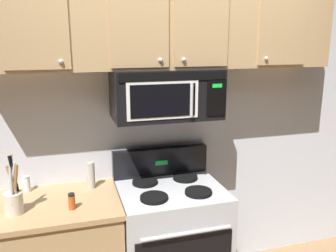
{
  "coord_description": "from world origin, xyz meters",
  "views": [
    {
      "loc": [
        -0.68,
        -1.81,
        1.93
      ],
      "look_at": [
        0.0,
        0.49,
        1.35
      ],
      "focal_mm": 37.0,
      "sensor_mm": 36.0,
      "label": 1
    }
  ],
  "objects_px": {
    "stove_range": "(170,241)",
    "pepper_mill": "(91,175)",
    "salt_shaker": "(27,184)",
    "utensil_crock_cream": "(14,198)",
    "spice_jar": "(72,201)",
    "over_range_microwave": "(166,94)"
  },
  "relations": [
    {
      "from": "stove_range",
      "to": "salt_shaker",
      "type": "relative_size",
      "value": 9.87
    },
    {
      "from": "stove_range",
      "to": "salt_shaker",
      "type": "distance_m",
      "value": 1.13
    },
    {
      "from": "utensil_crock_cream",
      "to": "salt_shaker",
      "type": "xyz_separation_m",
      "value": [
        0.04,
        0.33,
        -0.05
      ]
    },
    {
      "from": "utensil_crock_cream",
      "to": "spice_jar",
      "type": "distance_m",
      "value": 0.35
    },
    {
      "from": "stove_range",
      "to": "pepper_mill",
      "type": "bearing_deg",
      "value": 162.95
    },
    {
      "from": "over_range_microwave",
      "to": "stove_range",
      "type": "bearing_deg",
      "value": -89.86
    },
    {
      "from": "utensil_crock_cream",
      "to": "pepper_mill",
      "type": "height_order",
      "value": "utensil_crock_cream"
    },
    {
      "from": "stove_range",
      "to": "spice_jar",
      "type": "height_order",
      "value": "stove_range"
    },
    {
      "from": "over_range_microwave",
      "to": "salt_shaker",
      "type": "height_order",
      "value": "over_range_microwave"
    },
    {
      "from": "over_range_microwave",
      "to": "spice_jar",
      "type": "distance_m",
      "value": 0.96
    },
    {
      "from": "over_range_microwave",
      "to": "pepper_mill",
      "type": "distance_m",
      "value": 0.8
    },
    {
      "from": "stove_range",
      "to": "pepper_mill",
      "type": "xyz_separation_m",
      "value": [
        -0.55,
        0.17,
        0.53
      ]
    },
    {
      "from": "pepper_mill",
      "to": "spice_jar",
      "type": "height_order",
      "value": "pepper_mill"
    },
    {
      "from": "pepper_mill",
      "to": "salt_shaker",
      "type": "bearing_deg",
      "value": 171.33
    },
    {
      "from": "utensil_crock_cream",
      "to": "stove_range",
      "type": "bearing_deg",
      "value": 5.03
    },
    {
      "from": "pepper_mill",
      "to": "over_range_microwave",
      "type": "bearing_deg",
      "value": -5.41
    },
    {
      "from": "utensil_crock_cream",
      "to": "spice_jar",
      "type": "xyz_separation_m",
      "value": [
        0.34,
        -0.04,
        -0.05
      ]
    },
    {
      "from": "utensil_crock_cream",
      "to": "over_range_microwave",
      "type": "bearing_deg",
      "value": 11.36
    },
    {
      "from": "stove_range",
      "to": "salt_shaker",
      "type": "height_order",
      "value": "stove_range"
    },
    {
      "from": "stove_range",
      "to": "over_range_microwave",
      "type": "distance_m",
      "value": 1.11
    },
    {
      "from": "over_range_microwave",
      "to": "pepper_mill",
      "type": "height_order",
      "value": "over_range_microwave"
    },
    {
      "from": "salt_shaker",
      "to": "pepper_mill",
      "type": "distance_m",
      "value": 0.45
    }
  ]
}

